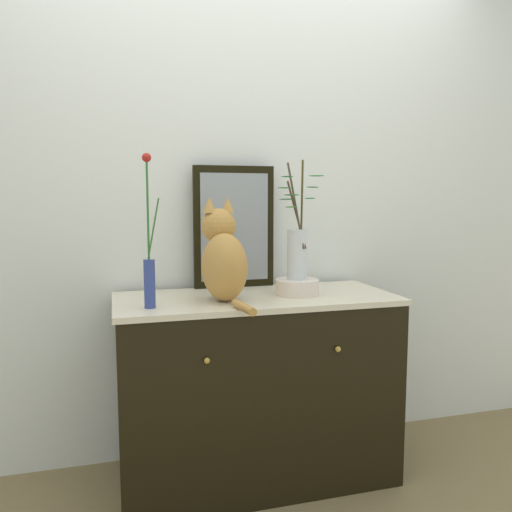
# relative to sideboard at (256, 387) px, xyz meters

# --- Properties ---
(ground_plane) EXTENTS (6.00, 6.00, 0.00)m
(ground_plane) POSITION_rel_sideboard_xyz_m (0.00, 0.00, -0.43)
(ground_plane) COLOR olive
(wall_back) EXTENTS (4.40, 0.08, 2.60)m
(wall_back) POSITION_rel_sideboard_xyz_m (0.00, 0.35, 0.87)
(wall_back) COLOR silver
(wall_back) RESTS_ON ground_plane
(sideboard) EXTENTS (1.25, 0.57, 0.85)m
(sideboard) POSITION_rel_sideboard_xyz_m (0.00, 0.00, 0.00)
(sideboard) COLOR black
(sideboard) RESTS_ON ground_plane
(mirror_leaning) EXTENTS (0.40, 0.03, 0.59)m
(mirror_leaning) POSITION_rel_sideboard_xyz_m (-0.04, 0.25, 0.72)
(mirror_leaning) COLOR black
(mirror_leaning) RESTS_ON sideboard
(cat_sitting) EXTENTS (0.22, 0.46, 0.44)m
(cat_sitting) POSITION_rel_sideboard_xyz_m (-0.16, -0.06, 0.61)
(cat_sitting) COLOR #B78540
(cat_sitting) RESTS_ON sideboard
(vase_slim_green) EXTENTS (0.07, 0.04, 0.61)m
(vase_slim_green) POSITION_rel_sideboard_xyz_m (-0.48, -0.13, 0.59)
(vase_slim_green) COLOR #30418C
(vase_slim_green) RESTS_ON sideboard
(bowl_porcelain) EXTENTS (0.20, 0.20, 0.07)m
(bowl_porcelain) POSITION_rel_sideboard_xyz_m (0.19, -0.02, 0.46)
(bowl_porcelain) COLOR silver
(bowl_porcelain) RESTS_ON sideboard
(vase_glass_clear) EXTENTS (0.24, 0.14, 0.53)m
(vase_glass_clear) POSITION_rel_sideboard_xyz_m (0.19, -0.02, 0.63)
(vase_glass_clear) COLOR silver
(vase_glass_clear) RESTS_ON bowl_porcelain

